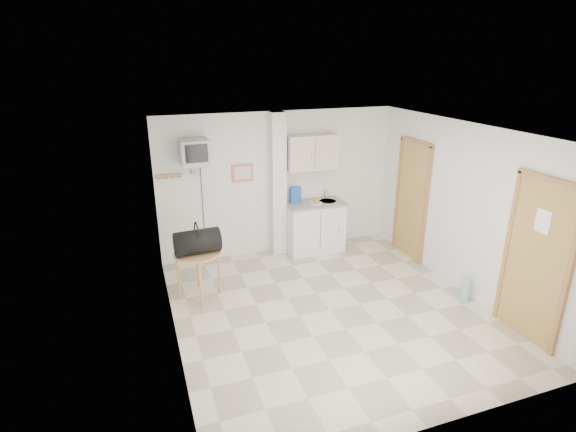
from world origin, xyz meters
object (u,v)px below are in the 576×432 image
object	(u,v)px
round_table	(198,257)
duffel_bag	(197,242)
crt_television	(195,153)
water_bottle	(465,288)

from	to	relation	value
round_table	duffel_bag	bearing A→B (deg)	-82.96
round_table	duffel_bag	distance (m)	0.27
duffel_bag	round_table	bearing A→B (deg)	92.95
crt_television	duffel_bag	bearing A→B (deg)	-100.44
duffel_bag	water_bottle	distance (m)	3.93
water_bottle	round_table	bearing A→B (deg)	158.99
crt_television	water_bottle	distance (m)	4.54
duffel_bag	water_bottle	size ratio (longest dim) A/B	1.69
crt_television	round_table	xyz separation A→B (m)	(-0.20, -1.01, -1.31)
crt_television	duffel_bag	xyz separation A→B (m)	(-0.19, -1.06, -1.05)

